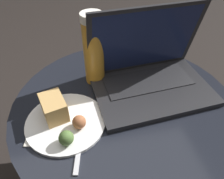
{
  "coord_description": "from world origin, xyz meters",
  "views": [
    {
      "loc": [
        -0.14,
        -0.46,
        0.98
      ],
      "look_at": [
        -0.04,
        -0.01,
        0.56
      ],
      "focal_mm": 35.0,
      "sensor_mm": 36.0,
      "label": 1
    }
  ],
  "objects": [
    {
      "name": "ground_plane",
      "position": [
        0.0,
        0.0,
        0.0
      ],
      "size": [
        6.0,
        6.0,
        0.0
      ],
      "primitive_type": "plane",
      "color": "black"
    },
    {
      "name": "table",
      "position": [
        0.0,
        0.0,
        0.36
      ],
      "size": [
        0.71,
        0.71,
        0.49
      ],
      "color": "#9E9EA3",
      "rests_on": "ground_plane"
    },
    {
      "name": "napkin",
      "position": [
        -0.2,
        -0.06,
        0.49
      ],
      "size": [
        0.19,
        0.15,
        0.0
      ],
      "color": "silver",
      "rests_on": "table"
    },
    {
      "name": "laptop",
      "position": [
        0.1,
        0.06,
        0.54
      ],
      "size": [
        0.39,
        0.28,
        0.26
      ],
      "color": "#232326",
      "rests_on": "table"
    },
    {
      "name": "beer_glass",
      "position": [
        -0.07,
        0.14,
        0.61
      ],
      "size": [
        0.07,
        0.07,
        0.24
      ],
      "color": "gold",
      "rests_on": "table"
    },
    {
      "name": "snack_plate",
      "position": [
        -0.19,
        -0.04,
        0.51
      ],
      "size": [
        0.23,
        0.23,
        0.07
      ],
      "color": "white",
      "rests_on": "table"
    },
    {
      "name": "fork",
      "position": [
        -0.15,
        -0.09,
        0.49
      ],
      "size": [
        0.06,
        0.2,
        0.01
      ],
      "color": "silver",
      "rests_on": "table"
    }
  ]
}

